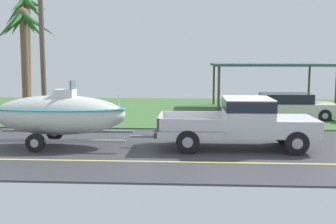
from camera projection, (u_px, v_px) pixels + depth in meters
name	position (u px, v px, depth m)	size (l,w,h in m)	color
ground	(222.00, 117.00, 22.61)	(36.00, 22.00, 0.11)	#38383D
pickup_truck_towing	(246.00, 120.00, 14.47)	(5.74, 2.14, 1.81)	silver
boat_on_trailer	(58.00, 115.00, 14.85)	(6.25, 2.24, 2.42)	gray
parked_sedan_near	(288.00, 107.00, 21.40)	(4.56, 1.95, 1.38)	beige
carport_awning	(269.00, 65.00, 24.85)	(6.90, 5.76, 2.89)	#4C4238
palm_tree_near_right	(27.00, 25.00, 24.48)	(2.86, 3.02, 7.07)	brown
palm_tree_mid	(24.00, 36.00, 21.04)	(2.80, 2.90, 5.80)	brown
utility_pole	(42.00, 34.00, 18.99)	(0.24, 1.80, 8.35)	brown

